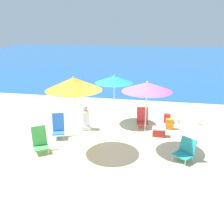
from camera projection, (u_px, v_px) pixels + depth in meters
ground_plane at (131, 148)px, 8.06m from camera, size 60.00×60.00×0.00m
sea_water at (156, 58)px, 31.87m from camera, size 60.00×40.00×0.01m
beach_umbrella_purple at (147, 87)px, 7.38m from camera, size 1.51×1.51×2.21m
beach_umbrella_teal at (114, 79)px, 9.64m from camera, size 1.51×1.51×1.98m
beach_umbrella_orange at (74, 84)px, 7.25m from camera, size 1.67×1.67×2.38m
beach_chair_red at (142, 118)px, 9.67m from camera, size 0.50×0.57×0.77m
beach_chair_blue at (58, 126)px, 8.77m from camera, size 0.58×0.65×0.84m
beach_chair_green at (40, 140)px, 7.76m from camera, size 0.64×0.65×0.81m
beach_chair_teal at (185, 150)px, 7.27m from camera, size 0.70×0.70×0.66m
person_seated_near at (85, 119)px, 9.49m from camera, size 0.49×0.52×0.93m
backpack_orange at (170, 124)px, 9.55m from camera, size 0.31×0.21×0.40m
backpack_red at (167, 118)px, 10.18m from camera, size 0.26×0.20×0.37m
water_bottle at (179, 121)px, 10.18m from camera, size 0.06×0.06×0.21m
cooler_box at (159, 132)px, 8.92m from camera, size 0.47×0.29×0.33m
seagull at (199, 121)px, 9.96m from camera, size 0.27×0.11×0.23m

